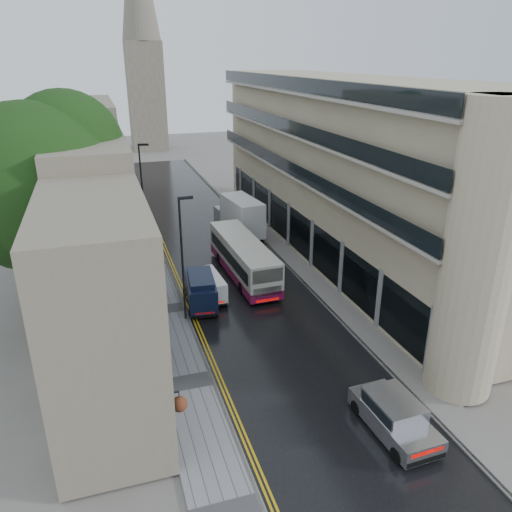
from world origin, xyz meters
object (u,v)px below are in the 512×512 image
silver_hatchback (398,445)px  tree_far (57,179)px  tree_near (39,215)px  white_van (203,296)px  lamp_post_far (142,191)px  navy_van (190,300)px  cream_bus (241,275)px  lamp_post_near (182,261)px  white_lorry (236,224)px  pedestrian (149,281)px

silver_hatchback → tree_far: bearing=112.0°
tree_near → white_van: 11.12m
tree_near → lamp_post_far: (7.17, 14.70, -2.67)m
white_van → navy_van: (-1.04, -0.94, 0.29)m
tree_far → cream_bus: (11.91, -12.95, -4.79)m
tree_near → lamp_post_near: 8.68m
tree_near → silver_hatchback: 22.76m
lamp_post_far → white_lorry: bearing=-21.7°
white_van → pedestrian: size_ratio=2.20×
silver_hatchback → lamp_post_far: size_ratio=0.55×
tree_near → navy_van: bearing=-14.5°
tree_far → lamp_post_near: bearing=-64.2°
cream_bus → white_van: size_ratio=2.77×
cream_bus → white_lorry: 9.79m
lamp_post_far → tree_far: bearing=-152.6°
white_lorry → lamp_post_far: lamp_post_far is taller
lamp_post_near → lamp_post_far: lamp_post_far is taller
tree_near → white_lorry: tree_near is taller
lamp_post_near → lamp_post_far: (-0.63, 17.18, 0.22)m
silver_hatchback → lamp_post_near: lamp_post_near is taller
pedestrian → lamp_post_far: 13.19m
silver_hatchback → pedestrian: 20.49m
cream_bus → navy_van: 4.57m
cream_bus → lamp_post_near: (-4.41, -2.53, 2.62)m
pedestrian → lamp_post_far: lamp_post_far is taller
silver_hatchback → white_van: size_ratio=1.21×
pedestrian → white_van: bearing=112.9°
tree_near → lamp_post_near: bearing=-17.7°
white_van → navy_van: bearing=-140.9°
tree_near → cream_bus: tree_near is taller
tree_near → navy_van: size_ratio=3.11×
tree_far → navy_van: tree_far is taller
tree_near → silver_hatchback: bearing=-50.6°
lamp_post_far → tree_near: bearing=-102.5°
white_lorry → lamp_post_far: 9.23m
tree_near → pedestrian: (6.08, 1.98, -5.97)m
white_lorry → lamp_post_far: bearing=138.1°
navy_van → white_lorry: bearing=67.9°
cream_bus → silver_hatchback: bearing=-85.9°
white_van → lamp_post_far: 16.38m
tree_near → cream_bus: size_ratio=1.33×
tree_near → lamp_post_far: 16.57m
tree_far → white_van: (8.94, -14.19, -5.36)m
tree_far → lamp_post_far: 7.34m
silver_hatchback → pedestrian: pedestrian is taller
tree_far → white_lorry: size_ratio=1.69×
tree_far → silver_hatchback: bearing=-65.5°
pedestrian → tree_near: bearing=-3.8°
tree_near → lamp_post_far: tree_near is taller
silver_hatchback → pedestrian: size_ratio=2.67×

